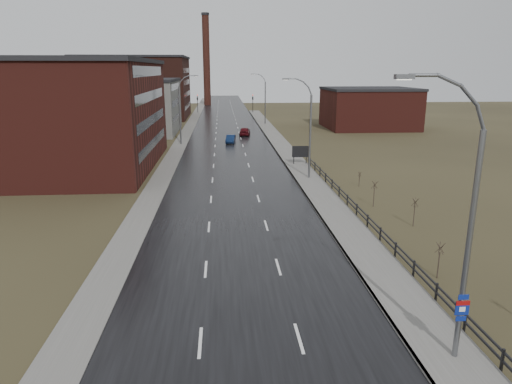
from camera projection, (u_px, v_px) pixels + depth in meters
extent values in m
cube|color=black|center=(229.00, 146.00, 75.09)|extent=(14.00, 300.00, 0.06)
cube|color=#595651|center=(309.00, 180.00, 51.62)|extent=(3.20, 180.00, 0.18)
cube|color=slate|center=(296.00, 180.00, 51.51)|extent=(0.16, 180.00, 0.18)
cube|color=#595651|center=(179.00, 146.00, 74.49)|extent=(2.40, 260.00, 0.12)
cube|color=#471914|center=(64.00, 116.00, 57.45)|extent=(22.00, 28.00, 13.00)
cube|color=black|center=(58.00, 61.00, 55.70)|extent=(22.44, 28.56, 0.50)
cube|color=black|center=(153.00, 143.00, 59.15)|extent=(0.06, 22.40, 1.20)
cube|color=black|center=(152.00, 120.00, 58.37)|extent=(0.06, 22.40, 1.20)
cube|color=black|center=(151.00, 96.00, 57.59)|extent=(0.06, 22.40, 1.20)
cube|color=black|center=(149.00, 71.00, 56.81)|extent=(0.06, 22.40, 1.20)
cube|color=slate|center=(136.00, 107.00, 89.83)|extent=(16.00, 20.00, 10.00)
cube|color=black|center=(134.00, 80.00, 88.47)|extent=(16.32, 20.40, 0.50)
cube|color=black|center=(177.00, 117.00, 90.93)|extent=(0.06, 16.00, 1.20)
cube|color=black|center=(176.00, 102.00, 90.15)|extent=(0.06, 16.00, 1.20)
cube|color=black|center=(176.00, 86.00, 89.37)|extent=(0.06, 16.00, 1.20)
cube|color=#331611|center=(136.00, 88.00, 117.71)|extent=(26.00, 24.00, 15.00)
cube|color=black|center=(134.00, 57.00, 115.70)|extent=(26.52, 24.48, 0.50)
cube|color=black|center=(188.00, 106.00, 119.82)|extent=(0.06, 19.20, 1.20)
cube|color=black|center=(187.00, 94.00, 119.04)|extent=(0.06, 19.20, 1.20)
cube|color=black|center=(187.00, 82.00, 118.26)|extent=(0.06, 19.20, 1.20)
cube|color=black|center=(186.00, 70.00, 117.48)|extent=(0.06, 19.20, 1.20)
cube|color=#471914|center=(369.00, 109.00, 97.42)|extent=(18.00, 16.00, 8.00)
cube|color=black|center=(370.00, 89.00, 96.32)|extent=(18.36, 16.32, 0.50)
cylinder|color=#331611|center=(206.00, 61.00, 157.43)|extent=(2.40, 2.40, 30.00)
cylinder|color=black|center=(205.00, 14.00, 153.45)|extent=(2.70, 2.70, 0.80)
cylinder|color=slate|center=(468.00, 252.00, 18.58)|extent=(0.24, 0.24, 10.00)
cylinder|color=slate|center=(480.00, 118.00, 17.15)|extent=(0.57, 0.14, 1.12)
cylinder|color=slate|center=(469.00, 96.00, 16.90)|extent=(0.91, 0.14, 0.91)
cylinder|color=slate|center=(449.00, 81.00, 16.70)|extent=(1.12, 0.14, 0.57)
cylinder|color=slate|center=(425.00, 75.00, 16.58)|extent=(1.15, 0.14, 0.14)
cube|color=slate|center=(404.00, 77.00, 16.54)|extent=(0.70, 0.28, 0.18)
cube|color=silver|center=(404.00, 79.00, 16.56)|extent=(0.50, 0.20, 0.04)
cube|color=navy|center=(464.00, 297.00, 18.97)|extent=(0.45, 0.04, 0.22)
cube|color=navy|center=(462.00, 308.00, 19.10)|extent=(0.60, 0.04, 0.65)
cube|color=maroon|center=(463.00, 303.00, 19.03)|extent=(0.60, 0.04, 0.20)
cube|color=navy|center=(461.00, 319.00, 19.23)|extent=(0.45, 0.04, 0.22)
cube|color=silver|center=(462.00, 309.00, 19.10)|extent=(0.26, 0.02, 0.22)
cylinder|color=slate|center=(310.00, 138.00, 51.39)|extent=(0.24, 0.24, 9.50)
cylinder|color=slate|center=(310.00, 91.00, 50.03)|extent=(0.51, 0.14, 0.98)
cylinder|color=slate|center=(306.00, 85.00, 49.81)|extent=(0.81, 0.14, 0.81)
cylinder|color=slate|center=(300.00, 80.00, 49.64)|extent=(0.98, 0.14, 0.51)
cylinder|color=slate|center=(292.00, 79.00, 49.53)|extent=(1.01, 0.14, 0.14)
cube|color=slate|center=(286.00, 79.00, 49.50)|extent=(0.70, 0.28, 0.18)
cube|color=silver|center=(286.00, 80.00, 49.52)|extent=(0.50, 0.20, 0.04)
cylinder|color=slate|center=(180.00, 116.00, 75.21)|extent=(0.24, 0.24, 9.50)
cylinder|color=slate|center=(180.00, 84.00, 73.88)|extent=(0.51, 0.14, 0.98)
cylinder|color=slate|center=(182.00, 80.00, 73.73)|extent=(0.81, 0.14, 0.81)
cylinder|color=slate|center=(187.00, 77.00, 73.66)|extent=(0.98, 0.14, 0.51)
cylinder|color=slate|center=(192.00, 76.00, 73.68)|extent=(1.01, 0.14, 0.14)
cube|color=slate|center=(196.00, 76.00, 73.74)|extent=(0.70, 0.28, 0.18)
cube|color=silver|center=(196.00, 76.00, 73.77)|extent=(0.50, 0.20, 0.04)
cylinder|color=slate|center=(265.00, 103.00, 103.38)|extent=(0.24, 0.24, 9.50)
cylinder|color=slate|center=(265.00, 80.00, 102.03)|extent=(0.51, 0.14, 0.98)
cylinder|color=slate|center=(262.00, 77.00, 101.81)|extent=(0.81, 0.14, 0.81)
cylinder|color=slate|center=(259.00, 75.00, 101.64)|extent=(0.98, 0.14, 0.51)
cylinder|color=slate|center=(256.00, 74.00, 101.53)|extent=(1.01, 0.14, 0.14)
cube|color=slate|center=(252.00, 74.00, 101.50)|extent=(0.70, 0.28, 0.18)
cube|color=silver|center=(252.00, 75.00, 101.52)|extent=(0.50, 0.20, 0.04)
cube|color=black|center=(502.00, 361.00, 18.88)|extent=(0.10, 0.10, 1.10)
cube|color=black|center=(465.00, 322.00, 21.77)|extent=(0.10, 0.10, 1.10)
cube|color=black|center=(436.00, 292.00, 24.66)|extent=(0.10, 0.10, 1.10)
cube|color=black|center=(414.00, 269.00, 27.55)|extent=(0.10, 0.10, 1.10)
cube|color=black|center=(395.00, 250.00, 30.44)|extent=(0.10, 0.10, 1.10)
cube|color=black|center=(380.00, 234.00, 33.33)|extent=(0.10, 0.10, 1.10)
cube|color=black|center=(368.00, 221.00, 36.22)|extent=(0.10, 0.10, 1.10)
cube|color=black|center=(357.00, 210.00, 39.11)|extent=(0.10, 0.10, 1.10)
cube|color=black|center=(347.00, 200.00, 41.99)|extent=(0.10, 0.10, 1.10)
cube|color=black|center=(339.00, 192.00, 44.88)|extent=(0.10, 0.10, 1.10)
cube|color=black|center=(332.00, 185.00, 47.77)|extent=(0.10, 0.10, 1.10)
cube|color=black|center=(326.00, 178.00, 50.66)|extent=(0.10, 0.10, 1.10)
cube|color=black|center=(320.00, 172.00, 53.55)|extent=(0.10, 0.10, 1.10)
cube|color=black|center=(315.00, 167.00, 56.44)|extent=(0.10, 0.10, 1.10)
cube|color=black|center=(310.00, 162.00, 59.33)|extent=(0.10, 0.10, 1.10)
cube|color=black|center=(370.00, 218.00, 35.63)|extent=(0.08, 53.00, 0.10)
cube|color=black|center=(369.00, 223.00, 35.74)|extent=(0.08, 53.00, 0.10)
cylinder|color=#382D23|center=(438.00, 265.00, 27.41)|extent=(0.08, 0.08, 1.68)
cylinder|color=#382D23|center=(441.00, 248.00, 27.13)|extent=(0.04, 0.57, 0.66)
cylinder|color=#382D23|center=(440.00, 248.00, 27.17)|extent=(0.54, 0.22, 0.67)
cylinder|color=#382D23|center=(439.00, 248.00, 27.15)|extent=(0.32, 0.48, 0.68)
cylinder|color=#382D23|center=(440.00, 248.00, 27.09)|extent=(0.32, 0.48, 0.68)
cylinder|color=#382D23|center=(441.00, 249.00, 27.08)|extent=(0.54, 0.22, 0.67)
cylinder|color=#382D23|center=(414.00, 216.00, 36.50)|extent=(0.08, 0.08, 1.74)
cylinder|color=#382D23|center=(416.00, 202.00, 36.21)|extent=(0.04, 0.59, 0.69)
cylinder|color=#382D23|center=(415.00, 202.00, 36.25)|extent=(0.56, 0.22, 0.70)
cylinder|color=#382D23|center=(415.00, 202.00, 36.23)|extent=(0.33, 0.50, 0.71)
cylinder|color=#382D23|center=(415.00, 203.00, 36.17)|extent=(0.33, 0.50, 0.71)
cylinder|color=#382D23|center=(416.00, 203.00, 36.16)|extent=(0.56, 0.22, 0.70)
cylinder|color=#382D23|center=(374.00, 197.00, 41.74)|extent=(0.08, 0.08, 1.79)
cylinder|color=#382D23|center=(375.00, 185.00, 41.44)|extent=(0.04, 0.60, 0.71)
cylinder|color=#382D23|center=(375.00, 185.00, 41.49)|extent=(0.57, 0.23, 0.72)
cylinder|color=#382D23|center=(374.00, 185.00, 41.46)|extent=(0.34, 0.51, 0.72)
cylinder|color=#382D23|center=(374.00, 185.00, 41.41)|extent=(0.34, 0.51, 0.72)
cylinder|color=#382D23|center=(375.00, 185.00, 41.39)|extent=(0.57, 0.23, 0.72)
cylinder|color=#382D23|center=(359.00, 181.00, 49.05)|extent=(0.08, 0.08, 1.17)
cylinder|color=#382D23|center=(360.00, 174.00, 48.86)|extent=(0.04, 0.41, 0.47)
cylinder|color=#382D23|center=(360.00, 174.00, 48.90)|extent=(0.39, 0.16, 0.48)
cylinder|color=#382D23|center=(359.00, 174.00, 48.88)|extent=(0.24, 0.35, 0.49)
cylinder|color=#382D23|center=(359.00, 174.00, 48.83)|extent=(0.24, 0.35, 0.49)
cylinder|color=#382D23|center=(360.00, 174.00, 48.81)|extent=(0.39, 0.16, 0.48)
cube|color=black|center=(294.00, 158.00, 60.05)|extent=(0.10, 0.10, 1.80)
cube|color=black|center=(306.00, 158.00, 60.17)|extent=(0.10, 0.10, 1.80)
cube|color=silver|center=(300.00, 152.00, 59.83)|extent=(2.08, 0.08, 1.39)
cube|color=black|center=(300.00, 152.00, 59.78)|extent=(2.18, 0.04, 1.49)
cylinder|color=black|center=(198.00, 104.00, 131.62)|extent=(0.16, 0.16, 5.20)
imported|color=black|center=(197.00, 96.00, 131.06)|extent=(0.58, 2.73, 1.10)
sphere|color=#FF190C|center=(197.00, 95.00, 130.84)|extent=(0.18, 0.18, 0.18)
cylinder|color=black|center=(253.00, 104.00, 132.77)|extent=(0.16, 0.16, 5.20)
imported|color=black|center=(253.00, 96.00, 132.21)|extent=(0.58, 2.73, 1.10)
sphere|color=#FF190C|center=(253.00, 95.00, 131.99)|extent=(0.18, 0.18, 0.18)
imported|color=#0C1C3E|center=(231.00, 139.00, 77.96)|extent=(1.86, 4.24, 1.35)
imported|color=#470B11|center=(245.00, 131.00, 86.76)|extent=(2.46, 4.88, 1.59)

